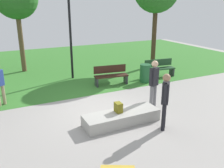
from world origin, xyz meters
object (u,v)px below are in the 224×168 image
concrete_ledge (121,118)px  lamp_post (70,21)px  skateboard_by_ledge (118,168)px  park_bench_near_path (159,68)px  backpack_on_ledge (118,107)px  park_bench_far_left (111,75)px  trash_bin (145,73)px  skater_watching (154,80)px  skater_performing_trick (165,97)px

concrete_ledge → lamp_post: size_ratio=0.52×
concrete_ledge → skateboard_by_ledge: size_ratio=3.14×
park_bench_near_path → backpack_on_ledge: bearing=-139.9°
backpack_on_ledge → concrete_ledge: bearing=51.4°
park_bench_far_left → trash_bin: (1.70, -0.40, -0.03)m
skater_watching → trash_bin: (1.50, 2.74, -0.61)m
lamp_post → park_bench_near_path: bearing=-22.7°
backpack_on_ledge → park_bench_near_path: 5.78m
concrete_ledge → skater_watching: 1.95m
skater_performing_trick → lamp_post: size_ratio=0.37×
backpack_on_ledge → trash_bin: 4.58m
skater_watching → lamp_post: (-1.54, 4.98, 1.83)m
concrete_ledge → trash_bin: size_ratio=2.81×
concrete_ledge → park_bench_far_left: 4.00m
skater_watching → park_bench_near_path: size_ratio=1.09×
concrete_ledge → backpack_on_ledge: backpack_on_ledge is taller
park_bench_near_path → skater_performing_trick: bearing=-125.6°
backpack_on_ledge → skater_watching: size_ratio=0.18×
backpack_on_ledge → skateboard_by_ledge: 2.46m
lamp_post → trash_bin: size_ratio=5.41×
skater_performing_trick → park_bench_far_left: bearing=84.4°
skater_performing_trick → trash_bin: 4.79m
skater_performing_trick → backpack_on_ledge: bearing=137.3°
skater_performing_trick → skateboard_by_ledge: 2.66m
skater_performing_trick → skateboard_by_ledge: (-2.19, -1.15, -0.98)m
skater_watching → skateboard_by_ledge: skater_watching is taller
park_bench_near_path → trash_bin: park_bench_near_path is taller
skater_watching → park_bench_far_left: skater_watching is taller
skater_performing_trick → skateboard_by_ledge: size_ratio=2.22×
park_bench_far_left → lamp_post: bearing=125.9°
backpack_on_ledge → skater_watching: skater_watching is taller
concrete_ledge → skater_watching: (1.64, 0.58, 0.87)m
skater_watching → skater_performing_trick: bearing=-113.9°
concrete_ledge → skater_watching: size_ratio=1.40×
backpack_on_ledge → lamp_post: bearing=178.8°
skateboard_by_ledge → trash_bin: trash_bin is taller
concrete_ledge → lamp_post: lamp_post is taller
backpack_on_ledge → skater_performing_trick: 1.53m
skater_watching → lamp_post: 5.53m
park_bench_far_left → backpack_on_ledge: bearing=-112.5°
park_bench_far_left → skater_performing_trick: bearing=-95.6°
skateboard_by_ledge → park_bench_far_left: 6.37m
skateboard_by_ledge → trash_bin: bearing=51.0°
park_bench_far_left → trash_bin: 1.75m
backpack_on_ledge → lamp_post: lamp_post is taller
trash_bin → skateboard_by_ledge: bearing=-129.0°
concrete_ledge → backpack_on_ledge: size_ratio=7.86×
skateboard_by_ledge → trash_bin: 6.93m
skater_watching → skateboard_by_ledge: bearing=-137.3°
lamp_post → skateboard_by_ledge: bearing=-99.8°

